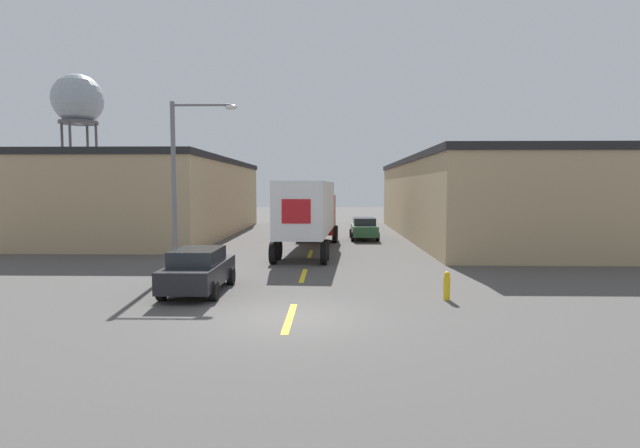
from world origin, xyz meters
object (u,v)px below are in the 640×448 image
Objects in this scene: parked_car_left_near at (199,269)px; water_tower at (78,102)px; semi_truck at (310,210)px; street_lamp at (182,172)px; fire_hydrant at (447,286)px; parked_car_right_far at (364,228)px.

water_tower is (-23.36, 37.97, 12.34)m from parked_car_left_near.
street_lamp is (-5.23, -7.28, 1.99)m from semi_truck.
parked_car_left_near is 0.60× the size of street_lamp.
parked_car_left_near is 0.27× the size of water_tower.
water_tower reaches higher than street_lamp.
street_lamp is 7.84× the size of fire_hydrant.
street_lamp is (-1.84, 4.47, 3.54)m from parked_car_left_near.
water_tower is 51.86m from fire_hydrant.
street_lamp reaches higher than parked_car_left_near.
street_lamp is at bearing -57.29° from water_tower.
street_lamp is 12.26m from fire_hydrant.
semi_truck reaches higher than fire_hydrant.
semi_truck is 7.47m from parked_car_right_far.
semi_truck is 1.74× the size of street_lamp.
street_lamp reaches higher than semi_truck.
parked_car_left_near is at bearing -110.96° from parked_car_right_far.
parked_car_right_far is at bearing 57.25° from street_lamp.
water_tower reaches higher than fire_hydrant.
street_lamp is (21.52, -33.50, -8.79)m from water_tower.
water_tower is (-30.30, 19.84, 12.34)m from parked_car_right_far.
fire_hydrant is (5.01, -12.77, -1.89)m from semi_truck.
semi_truck is at bearing 73.91° from parked_car_left_near.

